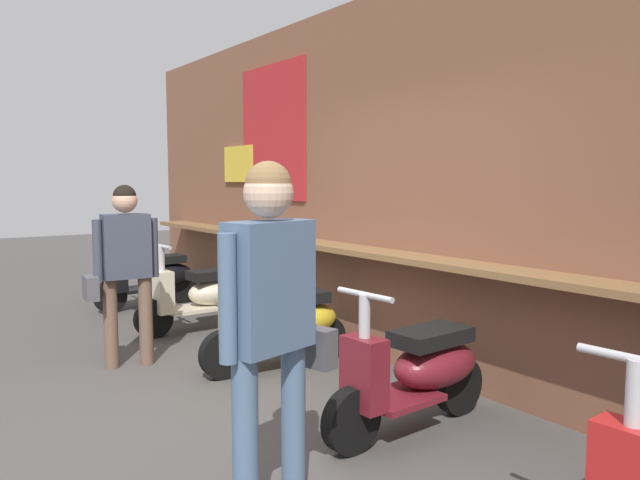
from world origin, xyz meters
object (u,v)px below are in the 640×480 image
(scooter_yellow, at_px, (285,323))
(scooter_maroon, at_px, (418,371))
(scooter_cream, at_px, (205,295))
(shopper_with_handbag, at_px, (125,258))
(shopper_browsing, at_px, (272,305))
(scooter_black, at_px, (154,277))

(scooter_yellow, height_order, scooter_maroon, same)
(scooter_cream, height_order, shopper_with_handbag, shopper_with_handbag)
(scooter_cream, xyz_separation_m, shopper_browsing, (3.69, -1.34, 0.66))
(scooter_black, distance_m, shopper_with_handbag, 2.67)
(scooter_yellow, xyz_separation_m, scooter_maroon, (1.64, -0.00, 0.00))
(scooter_maroon, bearing_deg, scooter_black, -93.47)
(scooter_yellow, distance_m, scooter_maroon, 1.64)
(scooter_yellow, relative_size, shopper_with_handbag, 0.88)
(shopper_browsing, bearing_deg, scooter_yellow, -47.57)
(scooter_black, bearing_deg, scooter_maroon, 85.77)
(shopper_with_handbag, height_order, shopper_browsing, shopper_browsing)
(scooter_yellow, bearing_deg, scooter_black, -87.64)
(scooter_maroon, relative_size, shopper_browsing, 0.82)
(scooter_cream, bearing_deg, scooter_maroon, 88.21)
(shopper_browsing, bearing_deg, scooter_maroon, -87.67)
(scooter_yellow, distance_m, shopper_browsing, 2.53)
(scooter_cream, relative_size, shopper_browsing, 0.82)
(scooter_cream, distance_m, scooter_yellow, 1.64)
(scooter_maroon, distance_m, shopper_browsing, 1.55)
(scooter_cream, relative_size, scooter_maroon, 1.00)
(scooter_black, relative_size, scooter_maroon, 1.00)
(scooter_cream, bearing_deg, scooter_yellow, 88.21)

